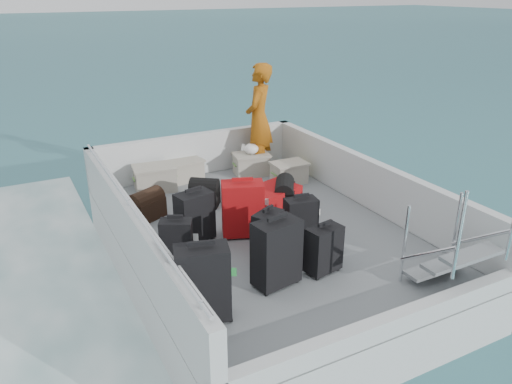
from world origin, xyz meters
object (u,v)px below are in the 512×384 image
suitcase_5 (243,209)px  suitcase_8 (271,198)px  suitcase_0 (203,284)px  crate_3 (289,173)px  suitcase_7 (301,220)px  crate_1 (186,171)px  suitcase_6 (324,250)px  passenger (259,119)px  suitcase_4 (268,234)px  suitcase_3 (277,254)px  suitcase_1 (177,242)px  crate_2 (251,165)px  crate_0 (155,179)px  suitcase_2 (195,217)px

suitcase_5 → suitcase_8: (0.74, 0.57, -0.21)m
suitcase_0 → suitcase_5: size_ratio=1.08×
suitcase_0 → crate_3: 3.78m
suitcase_7 → crate_1: bearing=110.9°
suitcase_6 → passenger: (0.94, 3.30, 0.64)m
suitcase_0 → suitcase_8: suitcase_0 is taller
suitcase_8 → passenger: bearing=-39.4°
suitcase_5 → suitcase_8: bearing=58.6°
suitcase_0 → suitcase_4: suitcase_0 is taller
suitcase_3 → suitcase_8: bearing=53.0°
suitcase_1 → suitcase_8: (1.73, 0.86, -0.12)m
suitcase_7 → crate_2: size_ratio=1.01×
suitcase_0 → crate_0: size_ratio=1.26×
suitcase_1 → suitcase_3: 1.21m
suitcase_7 → crate_3: bearing=72.3°
suitcase_2 → suitcase_5: 0.61m
suitcase_0 → crate_1: 3.81m
suitcase_3 → suitcase_4: 0.64m
suitcase_5 → suitcase_8: 0.96m
suitcase_6 → suitcase_4: bearing=110.7°
suitcase_2 → crate_0: bearing=76.7°
suitcase_3 → crate_2: bearing=58.1°
suitcase_3 → suitcase_7: 1.08m
suitcase_4 → suitcase_8: bearing=30.9°
suitcase_0 → crate_1: bearing=88.3°
crate_0 → passenger: (1.87, 0.06, 0.74)m
suitcase_5 → suitcase_7: 0.74m
crate_0 → crate_3: bearing=-18.9°
crate_0 → suitcase_6: bearing=-73.9°
crate_1 → crate_2: bearing=-13.4°
suitcase_1 → suitcase_5: suitcase_5 is taller
suitcase_2 → suitcase_4: 0.98m
suitcase_4 → suitcase_6: (0.37, -0.62, -0.00)m
suitcase_7 → crate_1: size_ratio=1.07×
suitcase_2 → suitcase_7: suitcase_2 is taller
suitcase_2 → crate_1: (0.63, 2.08, -0.17)m
suitcase_6 → crate_2: suitcase_6 is taller
suitcase_4 → passenger: 3.05m
suitcase_1 → crate_0: bearing=106.2°
suitcase_1 → suitcase_4: size_ratio=0.98×
suitcase_2 → passenger: 2.80m
suitcase_1 → suitcase_2: suitcase_2 is taller
suitcase_6 → crate_1: 3.47m
suitcase_3 → crate_0: 3.25m
crate_3 → passenger: 1.08m
suitcase_8 → crate_1: (-0.70, 1.65, 0.00)m
crate_0 → crate_3: size_ratio=1.17×
suitcase_2 → suitcase_4: bearing=-61.9°
suitcase_1 → suitcase_6: bearing=-7.0°
suitcase_3 → suitcase_6: (0.59, -0.02, -0.10)m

